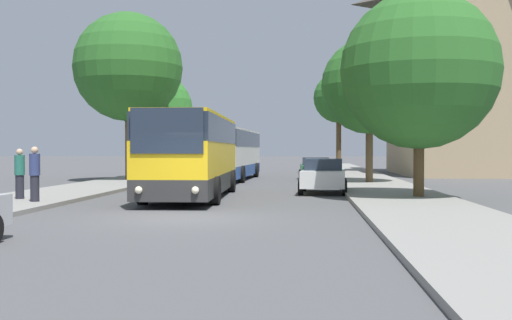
# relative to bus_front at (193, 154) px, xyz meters

# --- Properties ---
(ground_plane) EXTENTS (300.00, 300.00, 0.00)m
(ground_plane) POSITION_rel_bus_front_xyz_m (1.17, -7.19, -1.76)
(ground_plane) COLOR #4C4C4F
(ground_plane) RESTS_ON ground
(sidewalk_right) EXTENTS (4.00, 120.00, 0.15)m
(sidewalk_right) POSITION_rel_bus_front_xyz_m (8.17, -7.19, -1.68)
(sidewalk_right) COLOR gray
(sidewalk_right) RESTS_ON ground_plane
(bus_front) EXTENTS (3.11, 10.66, 3.28)m
(bus_front) POSITION_rel_bus_front_xyz_m (0.00, 0.00, 0.00)
(bus_front) COLOR #2D2D2D
(bus_front) RESTS_ON ground_plane
(bus_middle) EXTENTS (3.06, 12.03, 3.19)m
(bus_middle) POSITION_rel_bus_front_xyz_m (-0.26, 14.27, -0.04)
(bus_middle) COLOR #2D519E
(bus_middle) RESTS_ON ground_plane
(parked_car_right_near) EXTENTS (2.23, 4.10, 1.53)m
(parked_car_right_near) POSITION_rel_bus_front_xyz_m (5.33, 2.87, -0.96)
(parked_car_right_near) COLOR silver
(parked_car_right_near) RESTS_ON ground_plane
(parked_car_right_far) EXTENTS (2.14, 4.35, 1.43)m
(parked_car_right_far) POSITION_rel_bus_front_xyz_m (5.17, 14.46, -1.00)
(parked_car_right_far) COLOR #236B38
(parked_car_right_far) RESTS_ON ground_plane
(pedestrian_waiting_near) EXTENTS (0.36, 0.36, 1.89)m
(pedestrian_waiting_near) POSITION_rel_bus_front_xyz_m (-4.76, -3.91, -0.64)
(pedestrian_waiting_near) COLOR #23232D
(pedestrian_waiting_near) RESTS_ON sidewalk_left
(pedestrian_waiting_far) EXTENTS (0.36, 0.36, 1.82)m
(pedestrian_waiting_far) POSITION_rel_bus_front_xyz_m (-5.82, -2.86, -0.68)
(pedestrian_waiting_far) COLOR #23232D
(pedestrian_waiting_far) RESTS_ON sidewalk_left
(tree_left_near) EXTENTS (4.78, 4.78, 6.96)m
(tree_left_near) POSITION_rel_bus_front_xyz_m (-5.55, 16.45, 2.95)
(tree_left_near) COLOR brown
(tree_left_near) RESTS_ON sidewalk_left
(tree_left_far) EXTENTS (6.44, 6.44, 9.91)m
(tree_left_far) POSITION_rel_bus_front_xyz_m (-5.97, 11.07, 5.07)
(tree_left_far) COLOR brown
(tree_left_far) RESTS_ON sidewalk_left
(tree_right_near) EXTENTS (5.99, 5.99, 7.78)m
(tree_right_near) POSITION_rel_bus_front_xyz_m (8.83, -0.57, 3.18)
(tree_right_near) COLOR #513D23
(tree_right_near) RESTS_ON sidewalk_right
(tree_right_mid) EXTENTS (4.03, 4.03, 7.95)m
(tree_right_mid) POSITION_rel_bus_front_xyz_m (7.20, 24.49, 4.29)
(tree_right_mid) COLOR #513D23
(tree_right_mid) RESTS_ON sidewalk_right
(tree_right_far) EXTENTS (5.28, 5.28, 7.92)m
(tree_right_far) POSITION_rel_bus_front_xyz_m (8.03, 9.48, 3.66)
(tree_right_far) COLOR brown
(tree_right_far) RESTS_ON sidewalk_right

